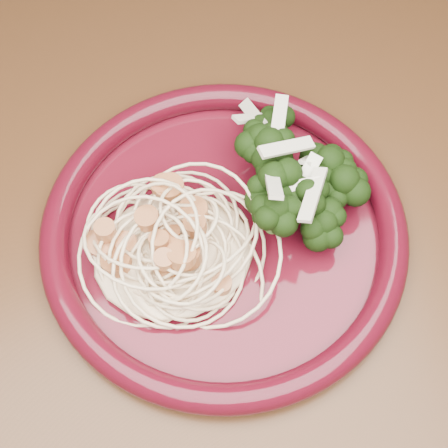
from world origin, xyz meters
name	(u,v)px	position (x,y,z in m)	size (l,w,h in m)	color
dining_table	(305,250)	(0.00, 0.00, 0.65)	(1.20, 0.80, 0.75)	#472814
dinner_plate	(224,230)	(-0.09, -0.01, 0.76)	(0.34, 0.34, 0.02)	#450A15
spaghetti_pile	(173,248)	(-0.13, -0.02, 0.77)	(0.12, 0.11, 0.03)	beige
scallop_cluster	(170,228)	(-0.13, -0.02, 0.80)	(0.11, 0.11, 0.04)	#C07A49
broccoli_pile	(285,187)	(-0.03, 0.00, 0.78)	(0.09, 0.15, 0.05)	black
onion_garnish	(289,164)	(-0.03, 0.00, 0.81)	(0.06, 0.10, 0.05)	beige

